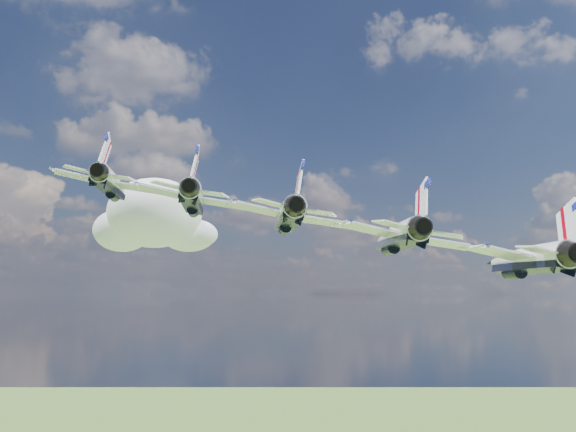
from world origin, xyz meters
name	(u,v)px	position (x,y,z in m)	size (l,w,h in m)	color
cloud_far	(149,224)	(6.84, 207.05, 172.55)	(58.86, 46.24, 23.12)	white
jet_0	(112,184)	(-29.51, 21.00, 156.99)	(11.62, 17.21, 5.14)	white
jet_1	(194,199)	(-21.78, 13.02, 154.57)	(11.62, 17.21, 5.14)	white
jet_2	(288,216)	(-14.05, 5.03, 152.15)	(11.62, 17.21, 5.14)	white
jet_3	(397,236)	(-6.32, -2.95, 149.73)	(11.62, 17.21, 5.14)	white
jet_4	(525,259)	(1.42, -10.94, 147.31)	(11.62, 17.21, 5.14)	silver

